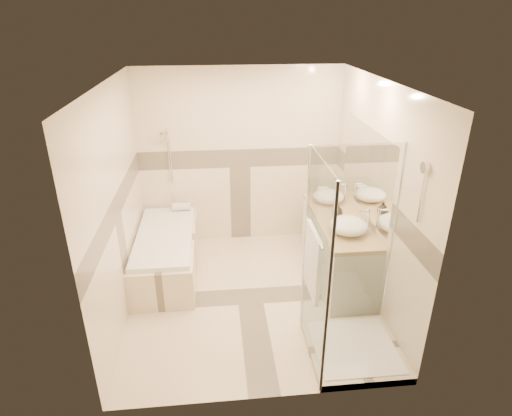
{
  "coord_description": "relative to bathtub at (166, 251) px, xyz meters",
  "views": [
    {
      "loc": [
        -0.36,
        -4.22,
        3.11
      ],
      "look_at": [
        0.1,
        0.25,
        1.05
      ],
      "focal_mm": 30.0,
      "sensor_mm": 36.0,
      "label": 1
    }
  ],
  "objects": [
    {
      "name": "faucet_near",
      "position": [
        2.35,
        0.13,
        0.69
      ],
      "size": [
        0.1,
        0.03,
        0.26
      ],
      "color": "silver",
      "rests_on": "vanity"
    },
    {
      "name": "vanity",
      "position": [
        2.15,
        -0.35,
        0.12
      ],
      "size": [
        0.58,
        1.62,
        0.85
      ],
      "color": "silver",
      "rests_on": "ground"
    },
    {
      "name": "folded_towels",
      "position": [
        2.13,
        0.37,
        0.58
      ],
      "size": [
        0.17,
        0.25,
        0.08
      ],
      "primitive_type": "cube",
      "rotation": [
        0.0,
        0.0,
        -0.11
      ],
      "color": "silver",
      "rests_on": "vanity"
    },
    {
      "name": "vessel_sink_near",
      "position": [
        2.13,
        0.13,
        0.62
      ],
      "size": [
        0.4,
        0.4,
        0.16
      ],
      "primitive_type": "ellipsoid",
      "color": "white",
      "rests_on": "vanity"
    },
    {
      "name": "amenity_bottle_b",
      "position": [
        2.13,
        -0.3,
        0.62
      ],
      "size": [
        0.13,
        0.13,
        0.16
      ],
      "primitive_type": "imported",
      "rotation": [
        0.0,
        0.0,
        -0.05
      ],
      "color": "black",
      "rests_on": "vanity"
    },
    {
      "name": "bathtub",
      "position": [
        0.0,
        0.0,
        0.0
      ],
      "size": [
        0.75,
        1.7,
        0.56
      ],
      "color": "beige",
      "rests_on": "ground"
    },
    {
      "name": "shower_enclosure",
      "position": [
        1.86,
        -1.62,
        0.2
      ],
      "size": [
        0.96,
        0.93,
        2.04
      ],
      "color": "beige",
      "rests_on": "ground"
    },
    {
      "name": "rolled_towel",
      "position": [
        0.18,
        0.69,
        0.31
      ],
      "size": [
        0.25,
        0.11,
        0.11
      ],
      "primitive_type": "cylinder",
      "rotation": [
        0.0,
        1.57,
        0.0
      ],
      "color": "silver",
      "rests_on": "bathtub"
    },
    {
      "name": "vessel_sink_far",
      "position": [
        2.13,
        -0.73,
        0.63
      ],
      "size": [
        0.44,
        0.44,
        0.18
      ],
      "primitive_type": "ellipsoid",
      "color": "white",
      "rests_on": "vanity"
    },
    {
      "name": "faucet_far",
      "position": [
        2.35,
        -0.73,
        0.71
      ],
      "size": [
        0.12,
        0.03,
        0.28
      ],
      "color": "silver",
      "rests_on": "vanity"
    },
    {
      "name": "amenity_bottle_a",
      "position": [
        2.13,
        -0.37,
        0.62
      ],
      "size": [
        0.07,
        0.08,
        0.15
      ],
      "primitive_type": "imported",
      "rotation": [
        0.0,
        0.0,
        -0.12
      ],
      "color": "black",
      "rests_on": "vanity"
    },
    {
      "name": "room",
      "position": [
        1.08,
        -0.64,
        0.95
      ],
      "size": [
        2.82,
        3.02,
        2.52
      ],
      "color": "beige",
      "rests_on": "ground"
    }
  ]
}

